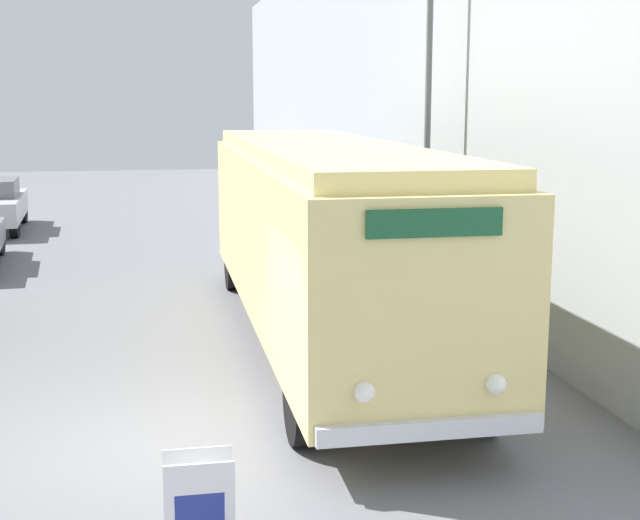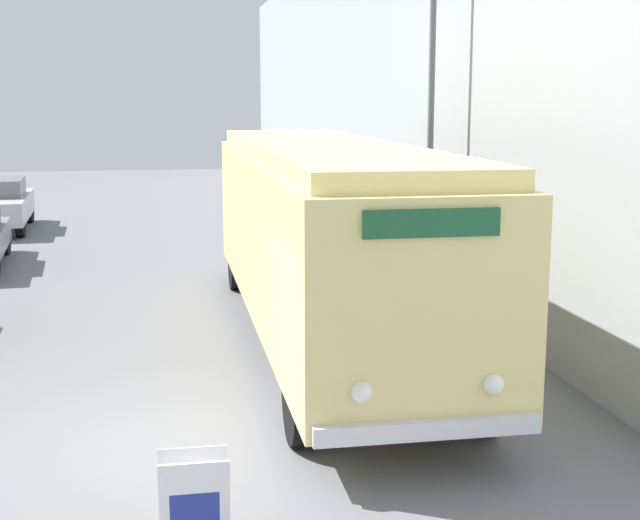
# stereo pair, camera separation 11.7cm
# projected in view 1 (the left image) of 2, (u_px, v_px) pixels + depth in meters

# --- Properties ---
(ground_plane) EXTENTS (80.00, 80.00, 0.00)m
(ground_plane) POSITION_uv_depth(u_px,v_px,m) (154.00, 451.00, 10.16)
(ground_plane) COLOR slate
(building_wall_right) EXTENTS (0.30, 60.00, 8.71)m
(building_wall_right) POSITION_uv_depth(u_px,v_px,m) (411.00, 79.00, 20.11)
(building_wall_right) COLOR #9EA3A8
(building_wall_right) RESTS_ON ground_plane
(vintage_bus) EXTENTS (2.52, 11.53, 3.25)m
(vintage_bus) POSITION_uv_depth(u_px,v_px,m) (324.00, 230.00, 14.38)
(vintage_bus) COLOR black
(vintage_bus) RESTS_ON ground_plane
(sign_board) EXTENTS (0.60, 0.37, 0.98)m
(sign_board) POSITION_uv_depth(u_px,v_px,m) (199.00, 511.00, 7.66)
(sign_board) COLOR gray
(sign_board) RESTS_ON ground_plane
(streetlamp) EXTENTS (0.36, 0.36, 6.93)m
(streetlamp) POSITION_uv_depth(u_px,v_px,m) (429.00, 71.00, 16.31)
(streetlamp) COLOR #595E60
(streetlamp) RESTS_ON ground_plane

